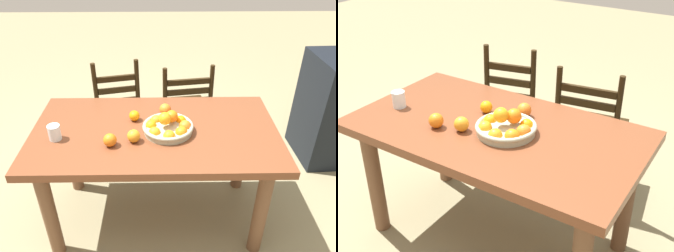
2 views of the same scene
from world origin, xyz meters
TOP-DOWN VIEW (x-y plane):
  - ground_plane at (0.00, 0.00)m, footprint 12.00×12.00m
  - dining_table at (0.00, 0.00)m, footprint 1.53×0.85m
  - chair_near_window at (0.23, 0.76)m, footprint 0.49×0.49m
  - chair_by_cabinet at (-0.34, 0.74)m, footprint 0.45×0.45m
  - fruit_bowl at (0.08, -0.03)m, footprint 0.31×0.31m
  - orange_loose_0 at (-0.12, -0.13)m, footprint 0.08×0.08m
  - orange_loose_1 at (-0.25, -0.17)m, footprint 0.08×0.08m
  - orange_loose_2 at (0.07, 0.18)m, footprint 0.08×0.08m
  - orange_loose_3 at (-0.13, 0.11)m, footprint 0.07×0.07m
  - drinking_glass at (-0.59, -0.10)m, footprint 0.07×0.07m

SIDE VIEW (x-z plane):
  - ground_plane at x=0.00m, z-range 0.00..0.00m
  - chair_by_cabinet at x=-0.34m, z-range -0.03..0.92m
  - chair_near_window at x=0.23m, z-range -0.01..0.90m
  - dining_table at x=0.00m, z-range 0.26..1.01m
  - orange_loose_3 at x=-0.13m, z-range 0.75..0.82m
  - fruit_bowl at x=0.08m, z-range 0.72..0.86m
  - orange_loose_0 at x=-0.12m, z-range 0.75..0.83m
  - orange_loose_1 at x=-0.25m, z-range 0.75..0.83m
  - orange_loose_2 at x=0.07m, z-range 0.75..0.83m
  - drinking_glass at x=-0.59m, z-range 0.75..0.85m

